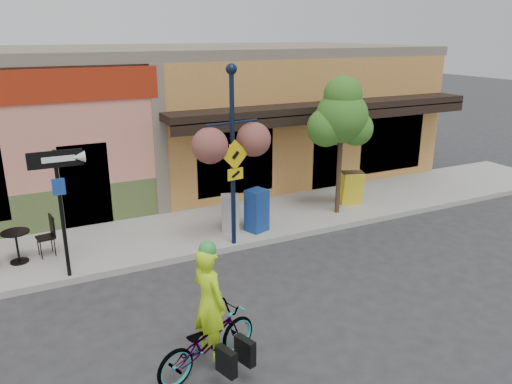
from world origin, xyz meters
TOP-DOWN VIEW (x-y plane):
  - ground at (0.00, 0.00)m, footprint 90.00×90.00m
  - sidewalk at (0.00, 2.00)m, footprint 24.00×3.00m
  - curb at (0.00, 0.55)m, footprint 24.00×0.12m
  - building at (0.00, 7.50)m, footprint 18.20×8.20m
  - bicycle at (-2.28, -3.25)m, footprint 1.95×1.17m
  - cyclist_rider at (-2.23, -3.25)m, footprint 0.60×0.74m
  - lamp_post at (-0.11, 0.65)m, footprint 1.40×0.72m
  - one_way_sign at (-3.84, 0.65)m, footprint 1.02×0.22m
  - cafe_set_right at (-4.75, 1.79)m, footprint 1.66×1.00m
  - newspaper_box_blue at (0.73, 1.11)m, footprint 0.60×0.57m
  - newspaper_box_grey at (0.14, 1.43)m, footprint 0.55×0.52m
  - street_tree at (3.35, 1.32)m, footprint 1.54×1.54m
  - sandwich_board at (4.06, 1.54)m, footprint 0.71×0.61m

SIDE VIEW (x-z plane):
  - ground at x=0.00m, z-range 0.00..0.00m
  - sidewalk at x=0.00m, z-range 0.00..0.15m
  - curb at x=0.00m, z-range 0.00..0.15m
  - bicycle at x=-2.28m, z-range 0.00..0.97m
  - newspaper_box_grey at x=0.14m, z-range 0.15..1.08m
  - cafe_set_right at x=-4.75m, z-range 0.15..1.09m
  - sandwich_board at x=4.06m, z-range 0.15..1.14m
  - newspaper_box_blue at x=0.73m, z-range 0.15..1.23m
  - cyclist_rider at x=-2.23m, z-range 0.00..1.76m
  - one_way_sign at x=-3.84m, z-range 0.15..2.81m
  - street_tree at x=3.35m, z-range 0.15..3.95m
  - lamp_post at x=-0.11m, z-range 0.15..4.34m
  - building at x=0.00m, z-range 0.00..4.50m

